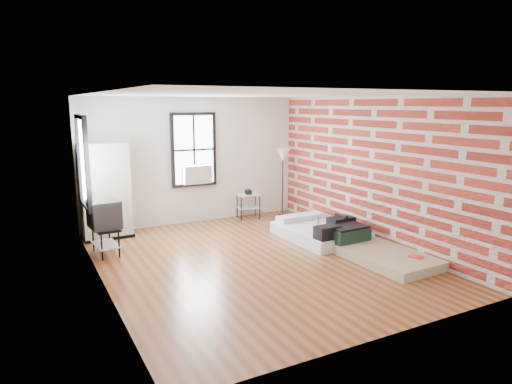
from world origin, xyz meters
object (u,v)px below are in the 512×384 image
mattress_main (320,231)px  floor_lamp (283,158)px  mattress_bare (372,249)px  tv_stand (104,216)px  side_table (248,199)px  wardrobe (105,191)px

mattress_main → floor_lamp: 2.45m
mattress_bare → tv_stand: 4.75m
mattress_main → side_table: side_table is taller
floor_lamp → mattress_main: bearing=-100.1°
floor_lamp → mattress_bare: bearing=-93.4°
mattress_main → tv_stand: 4.12m
side_table → mattress_bare: bearing=-78.8°
mattress_main → side_table: size_ratio=2.63×
floor_lamp → tv_stand: size_ratio=1.62×
wardrobe → side_table: (3.23, 0.07, -0.49)m
mattress_main → wardrobe: wardrobe is taller
mattress_bare → side_table: bearing=98.7°
side_table → floor_lamp: 1.28m
mattress_bare → floor_lamp: 3.61m
mattress_main → wardrobe: (-3.75, 2.09, 0.80)m
wardrobe → tv_stand: wardrobe is taller
tv_stand → floor_lamp: bearing=9.1°
wardrobe → tv_stand: size_ratio=1.92×
mattress_bare → side_table: size_ratio=3.08×
mattress_bare → wardrobe: wardrobe is taller
wardrobe → side_table: size_ratio=2.82×
floor_lamp → tv_stand: (-4.33, -1.12, -0.66)m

